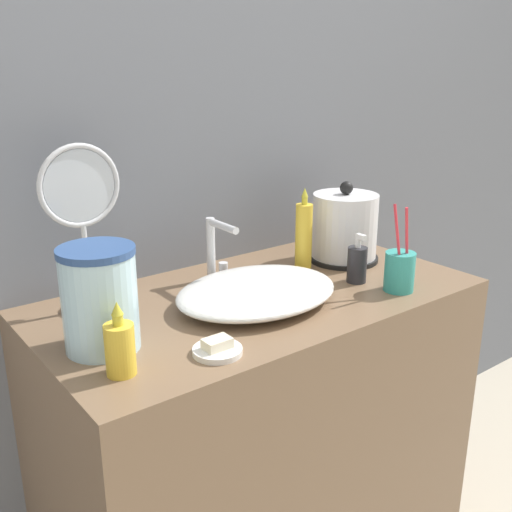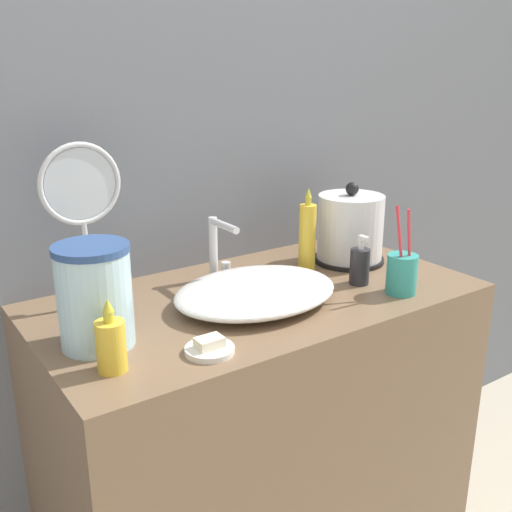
{
  "view_description": "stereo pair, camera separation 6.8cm",
  "coord_description": "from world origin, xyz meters",
  "px_view_note": "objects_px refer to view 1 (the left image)",
  "views": [
    {
      "loc": [
        -0.82,
        -0.78,
        1.4
      ],
      "look_at": [
        -0.01,
        0.28,
        0.96
      ],
      "focal_mm": 42.0,
      "sensor_mm": 36.0,
      "label": 1
    },
    {
      "loc": [
        -0.77,
        -0.82,
        1.4
      ],
      "look_at": [
        -0.01,
        0.28,
        0.96
      ],
      "focal_mm": 42.0,
      "sensor_mm": 36.0,
      "label": 2
    }
  ],
  "objects_px": {
    "toothbrush_cup": "(400,271)",
    "water_pitcher": "(100,299)",
    "mouthwash_bottle": "(304,237)",
    "faucet": "(216,247)",
    "shampoo_bottle": "(120,347)",
    "vanity_mirror": "(83,219)",
    "electric_kettle": "(344,229)",
    "lotion_bottle": "(357,264)"
  },
  "relations": [
    {
      "from": "toothbrush_cup",
      "to": "water_pitcher",
      "type": "xyz_separation_m",
      "value": [
        -0.7,
        0.15,
        0.05
      ]
    },
    {
      "from": "toothbrush_cup",
      "to": "mouthwash_bottle",
      "type": "distance_m",
      "value": 0.27
    },
    {
      "from": "faucet",
      "to": "toothbrush_cup",
      "type": "xyz_separation_m",
      "value": [
        0.32,
        -0.32,
        -0.04
      ]
    },
    {
      "from": "faucet",
      "to": "shampoo_bottle",
      "type": "height_order",
      "value": "faucet"
    },
    {
      "from": "faucet",
      "to": "vanity_mirror",
      "type": "distance_m",
      "value": 0.35
    },
    {
      "from": "electric_kettle",
      "to": "water_pitcher",
      "type": "distance_m",
      "value": 0.77
    },
    {
      "from": "mouthwash_bottle",
      "to": "water_pitcher",
      "type": "relative_size",
      "value": 1.1
    },
    {
      "from": "water_pitcher",
      "to": "shampoo_bottle",
      "type": "bearing_deg",
      "value": -98.27
    },
    {
      "from": "toothbrush_cup",
      "to": "mouthwash_bottle",
      "type": "height_order",
      "value": "mouthwash_bottle"
    },
    {
      "from": "mouthwash_bottle",
      "to": "vanity_mirror",
      "type": "bearing_deg",
      "value": 170.22
    },
    {
      "from": "lotion_bottle",
      "to": "water_pitcher",
      "type": "height_order",
      "value": "water_pitcher"
    },
    {
      "from": "mouthwash_bottle",
      "to": "toothbrush_cup",
      "type": "bearing_deg",
      "value": -70.19
    },
    {
      "from": "faucet",
      "to": "water_pitcher",
      "type": "relative_size",
      "value": 0.8
    },
    {
      "from": "toothbrush_cup",
      "to": "water_pitcher",
      "type": "relative_size",
      "value": 1.04
    },
    {
      "from": "faucet",
      "to": "electric_kettle",
      "type": "relative_size",
      "value": 0.73
    },
    {
      "from": "lotion_bottle",
      "to": "shampoo_bottle",
      "type": "xyz_separation_m",
      "value": [
        -0.68,
        -0.07,
        0.0
      ]
    },
    {
      "from": "toothbrush_cup",
      "to": "water_pitcher",
      "type": "height_order",
      "value": "toothbrush_cup"
    },
    {
      "from": "lotion_bottle",
      "to": "shampoo_bottle",
      "type": "relative_size",
      "value": 0.91
    },
    {
      "from": "electric_kettle",
      "to": "mouthwash_bottle",
      "type": "xyz_separation_m",
      "value": [
        -0.15,
        0.0,
        0.01
      ]
    },
    {
      "from": "electric_kettle",
      "to": "vanity_mirror",
      "type": "relative_size",
      "value": 0.6
    },
    {
      "from": "toothbrush_cup",
      "to": "water_pitcher",
      "type": "distance_m",
      "value": 0.72
    },
    {
      "from": "toothbrush_cup",
      "to": "vanity_mirror",
      "type": "xyz_separation_m",
      "value": [
        -0.65,
        0.35,
        0.16
      ]
    },
    {
      "from": "vanity_mirror",
      "to": "toothbrush_cup",
      "type": "bearing_deg",
      "value": -28.14
    },
    {
      "from": "toothbrush_cup",
      "to": "lotion_bottle",
      "type": "distance_m",
      "value": 0.11
    },
    {
      "from": "toothbrush_cup",
      "to": "vanity_mirror",
      "type": "height_order",
      "value": "vanity_mirror"
    },
    {
      "from": "electric_kettle",
      "to": "mouthwash_bottle",
      "type": "relative_size",
      "value": 0.99
    },
    {
      "from": "faucet",
      "to": "vanity_mirror",
      "type": "height_order",
      "value": "vanity_mirror"
    },
    {
      "from": "faucet",
      "to": "vanity_mirror",
      "type": "bearing_deg",
      "value": 176.2
    },
    {
      "from": "toothbrush_cup",
      "to": "faucet",
      "type": "bearing_deg",
      "value": 134.49
    },
    {
      "from": "mouthwash_bottle",
      "to": "lotion_bottle",
      "type": "bearing_deg",
      "value": -70.18
    },
    {
      "from": "faucet",
      "to": "shampoo_bottle",
      "type": "distance_m",
      "value": 0.5
    },
    {
      "from": "toothbrush_cup",
      "to": "electric_kettle",
      "type": "bearing_deg",
      "value": 76.08
    },
    {
      "from": "faucet",
      "to": "lotion_bottle",
      "type": "xyz_separation_m",
      "value": [
        0.28,
        -0.22,
        -0.04
      ]
    },
    {
      "from": "electric_kettle",
      "to": "mouthwash_bottle",
      "type": "bearing_deg",
      "value": 179.87
    },
    {
      "from": "electric_kettle",
      "to": "toothbrush_cup",
      "type": "bearing_deg",
      "value": -103.92
    },
    {
      "from": "lotion_bottle",
      "to": "mouthwash_bottle",
      "type": "bearing_deg",
      "value": 109.82
    },
    {
      "from": "mouthwash_bottle",
      "to": "vanity_mirror",
      "type": "distance_m",
      "value": 0.58
    },
    {
      "from": "faucet",
      "to": "mouthwash_bottle",
      "type": "distance_m",
      "value": 0.24
    },
    {
      "from": "vanity_mirror",
      "to": "electric_kettle",
      "type": "bearing_deg",
      "value": -7.74
    },
    {
      "from": "toothbrush_cup",
      "to": "lotion_bottle",
      "type": "height_order",
      "value": "toothbrush_cup"
    },
    {
      "from": "electric_kettle",
      "to": "water_pitcher",
      "type": "height_order",
      "value": "electric_kettle"
    },
    {
      "from": "lotion_bottle",
      "to": "vanity_mirror",
      "type": "distance_m",
      "value": 0.67
    }
  ]
}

